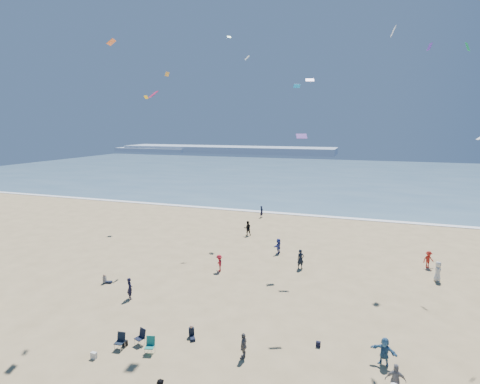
% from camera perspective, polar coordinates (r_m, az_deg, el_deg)
% --- Properties ---
extents(ocean, '(220.00, 100.00, 0.06)m').
position_cam_1_polar(ocean, '(107.33, 14.02, 2.50)').
color(ocean, '#476B84').
rests_on(ocean, ground).
extents(surf_line, '(220.00, 1.20, 0.08)m').
position_cam_1_polar(surf_line, '(58.36, 9.84, -3.48)').
color(surf_line, white).
rests_on(surf_line, ground).
extents(headland_far, '(110.00, 20.00, 3.20)m').
position_cam_1_polar(headland_far, '(194.02, -2.03, 6.49)').
color(headland_far, '#7A8EA8').
rests_on(headland_far, ground).
extents(headland_near, '(40.00, 14.00, 2.00)m').
position_cam_1_polar(headland_near, '(207.25, -13.00, 6.30)').
color(headland_near, '#7A8EA8').
rests_on(headland_near, ground).
extents(standing_flyers, '(33.29, 43.77, 1.89)m').
position_cam_1_polar(standing_flyers, '(31.11, 8.55, -14.12)').
color(standing_flyers, gray).
rests_on(standing_flyers, ground).
extents(seated_group, '(24.95, 12.53, 0.84)m').
position_cam_1_polar(seated_group, '(23.11, -2.07, -24.50)').
color(seated_group, silver).
rests_on(seated_group, ground).
extents(chair_cluster, '(2.69, 1.51, 1.00)m').
position_cam_1_polar(chair_cluster, '(25.46, -15.55, -21.12)').
color(chair_cluster, black).
rests_on(chair_cluster, ground).
extents(white_tote, '(0.35, 0.20, 0.40)m').
position_cam_1_polar(white_tote, '(25.52, -21.38, -22.18)').
color(white_tote, silver).
rests_on(white_tote, ground).
extents(black_backpack, '(0.30, 0.22, 0.38)m').
position_cam_1_polar(black_backpack, '(26.10, -17.14, -21.16)').
color(black_backpack, black).
rests_on(black_backpack, ground).
extents(navy_bag, '(0.28, 0.18, 0.34)m').
position_cam_1_polar(navy_bag, '(25.51, 11.84, -21.75)').
color(navy_bag, black).
rests_on(navy_bag, ground).
extents(kites_aloft, '(42.24, 39.11, 24.10)m').
position_cam_1_polar(kites_aloft, '(24.20, 20.77, 11.06)').
color(kites_aloft, yellow).
rests_on(kites_aloft, ground).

